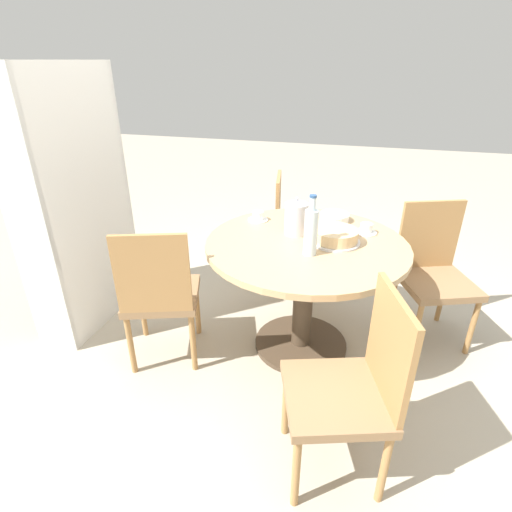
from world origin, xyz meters
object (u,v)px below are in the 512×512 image
object	(u,v)px
chair_a	(160,293)
cake_main	(335,236)
cup_b	(258,217)
chair_c	(433,271)
water_bottle	(311,231)
chair_b	(352,386)
bookshelf	(78,209)
coffee_pot	(296,218)
cup_a	(366,229)
chair_d	(294,229)

from	to	relation	value
chair_a	cake_main	size ratio (longest dim) A/B	3.13
cake_main	cup_b	distance (m)	0.56
chair_c	water_bottle	bearing A→B (deg)	-165.62
chair_b	cup_b	distance (m)	1.29
bookshelf	cup_b	world-z (taller)	bookshelf
chair_b	bookshelf	world-z (taller)	bookshelf
coffee_pot	cup_a	world-z (taller)	coffee_pot
water_bottle	cup_a	bearing A→B (deg)	-36.48
cup_a	cake_main	bearing A→B (deg)	138.57
coffee_pot	water_bottle	xyz separation A→B (m)	(-0.26, -0.12, 0.03)
chair_a	chair_b	size ratio (longest dim) A/B	1.00
water_bottle	cake_main	world-z (taller)	water_bottle
coffee_pot	cup_b	xyz separation A→B (m)	(0.15, 0.28, -0.08)
chair_a	water_bottle	bearing A→B (deg)	173.62
chair_b	coffee_pot	bearing A→B (deg)	-173.40
cake_main	cup_a	distance (m)	0.25
chair_c	bookshelf	xyz separation A→B (m)	(-0.41, 2.27, 0.34)
chair_d	cup_a	bearing A→B (deg)	-148.39
chair_d	cake_main	world-z (taller)	chair_d
chair_b	cake_main	distance (m)	0.90
chair_c	coffee_pot	xyz separation A→B (m)	(-0.27, 0.86, 0.37)
chair_a	chair_c	world-z (taller)	same
cup_b	water_bottle	bearing A→B (deg)	-135.65
chair_d	bookshelf	world-z (taller)	bookshelf
bookshelf	coffee_pot	distance (m)	1.42
chair_d	cup_b	world-z (taller)	chair_d
cake_main	bookshelf	bearing A→B (deg)	92.69
bookshelf	water_bottle	bearing A→B (deg)	85.69
chair_b	bookshelf	distance (m)	2.00
chair_b	cake_main	xyz separation A→B (m)	(0.83, 0.18, 0.31)
chair_a	cup_a	distance (m)	1.28
coffee_pot	cake_main	xyz separation A→B (m)	(-0.06, -0.24, -0.07)
chair_c	cup_a	distance (m)	0.56
chair_d	cake_main	bearing A→B (deg)	-165.05
chair_c	chair_d	distance (m)	1.09
chair_a	chair_c	bearing A→B (deg)	-174.60
chair_b	chair_c	distance (m)	1.24
chair_d	cup_b	xyz separation A→B (m)	(-0.57, 0.14, 0.30)
chair_a	bookshelf	xyz separation A→B (m)	(0.31, 0.71, 0.34)
chair_a	cup_a	size ratio (longest dim) A/B	6.84
chair_d	cup_a	xyz separation A→B (m)	(-0.60, -0.54, 0.30)
chair_c	water_bottle	distance (m)	0.99
coffee_pot	cup_b	world-z (taller)	coffee_pot
chair_b	water_bottle	world-z (taller)	water_bottle
bookshelf	cake_main	bearing A→B (deg)	92.69
chair_b	chair_d	xyz separation A→B (m)	(1.62, 0.55, 0.00)
chair_c	bookshelf	bearing A→B (deg)	168.86
coffee_pot	cup_b	distance (m)	0.33
chair_c	water_bottle	world-z (taller)	water_bottle
chair_b	cake_main	size ratio (longest dim) A/B	3.13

